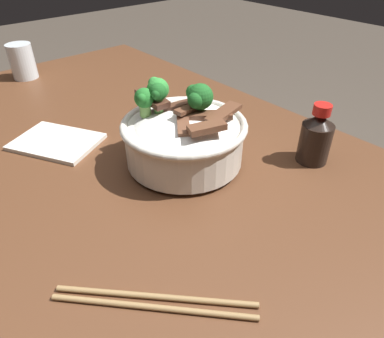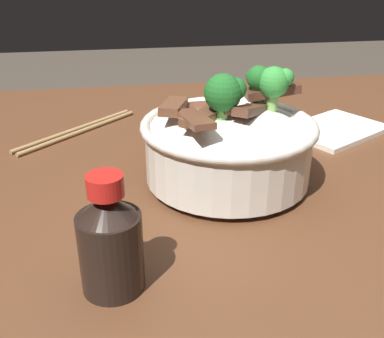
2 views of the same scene
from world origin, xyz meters
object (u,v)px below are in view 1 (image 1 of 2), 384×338
at_px(chopsticks_pair, 155,302).
at_px(folded_napkin, 57,142).
at_px(soy_sauce_bottle, 316,137).
at_px(drinking_glass, 23,64).
at_px(rice_bowl, 184,134).

xyz_separation_m(chopsticks_pair, folded_napkin, (0.42, -0.07, 0.00)).
xyz_separation_m(chopsticks_pair, soy_sauce_bottle, (0.05, -0.39, 0.04)).
bearing_deg(folded_napkin, drinking_glass, -12.22).
height_order(drinking_glass, chopsticks_pair, drinking_glass).
height_order(chopsticks_pair, folded_napkin, folded_napkin).
xyz_separation_m(rice_bowl, soy_sauce_bottle, (-0.15, -0.18, -0.01)).
relative_size(drinking_glass, chopsticks_pair, 0.49).
xyz_separation_m(soy_sauce_bottle, folded_napkin, (0.36, 0.33, -0.04)).
bearing_deg(rice_bowl, drinking_glass, 5.58).
relative_size(soy_sauce_bottle, folded_napkin, 0.69).
bearing_deg(drinking_glass, soy_sauce_bottle, -162.47).
bearing_deg(soy_sauce_bottle, folded_napkin, 42.08).
distance_m(rice_bowl, soy_sauce_bottle, 0.23).
height_order(drinking_glass, folded_napkin, drinking_glass).
bearing_deg(soy_sauce_bottle, rice_bowl, 50.86).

